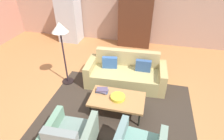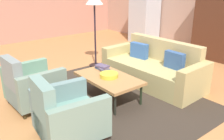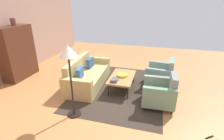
{
  "view_description": "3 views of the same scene",
  "coord_description": "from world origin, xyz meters",
  "px_view_note": "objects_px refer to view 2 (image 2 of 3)",
  "views": [
    {
      "loc": [
        0.98,
        -3.34,
        3.12
      ],
      "look_at": [
        0.15,
        0.16,
        0.77
      ],
      "focal_mm": 29.42,
      "sensor_mm": 36.0,
      "label": 1
    },
    {
      "loc": [
        3.53,
        -2.79,
        2.0
      ],
      "look_at": [
        0.41,
        -0.31,
        0.53
      ],
      "focal_mm": 39.31,
      "sensor_mm": 36.0,
      "label": 2
    },
    {
      "loc": [
        -4.2,
        -1.34,
        2.58
      ],
      "look_at": [
        0.47,
        -0.04,
        0.56
      ],
      "focal_mm": 27.08,
      "sensor_mm": 36.0,
      "label": 3
    }
  ],
  "objects_px": {
    "couch": "(154,69)",
    "fruit_bowl": "(109,75)",
    "armchair_left": "(31,86)",
    "floor_lamp": "(94,6)",
    "coffee_table": "(108,79)",
    "book_stack": "(102,67)",
    "armchair_right": "(65,116)",
    "refrigerator": "(144,14)",
    "cabinet": "(219,25)"
  },
  "relations": [
    {
      "from": "book_stack",
      "to": "floor_lamp",
      "type": "bearing_deg",
      "value": 150.58
    },
    {
      "from": "armchair_left",
      "to": "book_stack",
      "type": "relative_size",
      "value": 3.09
    },
    {
      "from": "refrigerator",
      "to": "cabinet",
      "type": "bearing_deg",
      "value": 2.33
    },
    {
      "from": "book_stack",
      "to": "refrigerator",
      "type": "relative_size",
      "value": 0.15
    },
    {
      "from": "couch",
      "to": "fruit_bowl",
      "type": "height_order",
      "value": "couch"
    },
    {
      "from": "couch",
      "to": "cabinet",
      "type": "distance_m",
      "value": 2.56
    },
    {
      "from": "floor_lamp",
      "to": "couch",
      "type": "bearing_deg",
      "value": 12.78
    },
    {
      "from": "armchair_right",
      "to": "book_stack",
      "type": "relative_size",
      "value": 3.09
    },
    {
      "from": "fruit_bowl",
      "to": "refrigerator",
      "type": "height_order",
      "value": "refrigerator"
    },
    {
      "from": "armchair_left",
      "to": "floor_lamp",
      "type": "distance_m",
      "value": 2.48
    },
    {
      "from": "armchair_left",
      "to": "refrigerator",
      "type": "relative_size",
      "value": 0.48
    },
    {
      "from": "fruit_bowl",
      "to": "floor_lamp",
      "type": "height_order",
      "value": "floor_lamp"
    },
    {
      "from": "armchair_left",
      "to": "refrigerator",
      "type": "xyz_separation_m",
      "value": [
        -2.07,
        4.73,
        0.58
      ]
    },
    {
      "from": "armchair_left",
      "to": "cabinet",
      "type": "xyz_separation_m",
      "value": [
        0.5,
        4.84,
        0.56
      ]
    },
    {
      "from": "coffee_table",
      "to": "fruit_bowl",
      "type": "distance_m",
      "value": 0.07
    },
    {
      "from": "cabinet",
      "to": "book_stack",
      "type": "bearing_deg",
      "value": -94.49
    },
    {
      "from": "book_stack",
      "to": "cabinet",
      "type": "distance_m",
      "value": 3.57
    },
    {
      "from": "armchair_right",
      "to": "cabinet",
      "type": "distance_m",
      "value": 4.92
    },
    {
      "from": "book_stack",
      "to": "cabinet",
      "type": "xyz_separation_m",
      "value": [
        0.28,
        3.53,
        0.45
      ]
    },
    {
      "from": "cabinet",
      "to": "armchair_right",
      "type": "bearing_deg",
      "value": -81.82
    },
    {
      "from": "couch",
      "to": "armchair_left",
      "type": "xyz_separation_m",
      "value": [
        -0.59,
        -2.35,
        0.06
      ]
    },
    {
      "from": "coffee_table",
      "to": "book_stack",
      "type": "distance_m",
      "value": 0.41
    },
    {
      "from": "coffee_table",
      "to": "armchair_right",
      "type": "bearing_deg",
      "value": -63.02
    },
    {
      "from": "armchair_left",
      "to": "fruit_bowl",
      "type": "xyz_separation_m",
      "value": [
        0.61,
        1.17,
        0.11
      ]
    },
    {
      "from": "couch",
      "to": "floor_lamp",
      "type": "xyz_separation_m",
      "value": [
        -1.58,
        -0.36,
        1.16
      ]
    },
    {
      "from": "refrigerator",
      "to": "floor_lamp",
      "type": "bearing_deg",
      "value": -68.42
    },
    {
      "from": "coffee_table",
      "to": "fruit_bowl",
      "type": "xyz_separation_m",
      "value": [
        0.02,
        -0.0,
        0.07
      ]
    },
    {
      "from": "coffee_table",
      "to": "cabinet",
      "type": "relative_size",
      "value": 0.67
    },
    {
      "from": "armchair_left",
      "to": "armchair_right",
      "type": "relative_size",
      "value": 1.0
    },
    {
      "from": "cabinet",
      "to": "floor_lamp",
      "type": "distance_m",
      "value": 3.25
    },
    {
      "from": "couch",
      "to": "fruit_bowl",
      "type": "distance_m",
      "value": 1.2
    },
    {
      "from": "book_stack",
      "to": "fruit_bowl",
      "type": "bearing_deg",
      "value": -20.11
    },
    {
      "from": "armchair_left",
      "to": "floor_lamp",
      "type": "xyz_separation_m",
      "value": [
        -0.99,
        1.99,
        1.1
      ]
    },
    {
      "from": "armchair_right",
      "to": "cabinet",
      "type": "bearing_deg",
      "value": 103.7
    },
    {
      "from": "refrigerator",
      "to": "floor_lamp",
      "type": "distance_m",
      "value": 2.99
    },
    {
      "from": "couch",
      "to": "refrigerator",
      "type": "bearing_deg",
      "value": -44.44
    },
    {
      "from": "cabinet",
      "to": "floor_lamp",
      "type": "bearing_deg",
      "value": -117.6
    },
    {
      "from": "floor_lamp",
      "to": "refrigerator",
      "type": "bearing_deg",
      "value": 111.58
    },
    {
      "from": "couch",
      "to": "book_stack",
      "type": "height_order",
      "value": "couch"
    },
    {
      "from": "armchair_left",
      "to": "refrigerator",
      "type": "distance_m",
      "value": 5.2
    },
    {
      "from": "couch",
      "to": "book_stack",
      "type": "relative_size",
      "value": 7.51
    },
    {
      "from": "fruit_bowl",
      "to": "refrigerator",
      "type": "distance_m",
      "value": 4.49
    },
    {
      "from": "armchair_right",
      "to": "refrigerator",
      "type": "distance_m",
      "value": 5.78
    },
    {
      "from": "coffee_table",
      "to": "cabinet",
      "type": "bearing_deg",
      "value": 91.58
    },
    {
      "from": "armchair_left",
      "to": "refrigerator",
      "type": "height_order",
      "value": "refrigerator"
    },
    {
      "from": "armchair_right",
      "to": "couch",
      "type": "bearing_deg",
      "value": 109.78
    },
    {
      "from": "armchair_right",
      "to": "fruit_bowl",
      "type": "relative_size",
      "value": 2.76
    },
    {
      "from": "refrigerator",
      "to": "floor_lamp",
      "type": "relative_size",
      "value": 1.08
    },
    {
      "from": "armchair_left",
      "to": "cabinet",
      "type": "distance_m",
      "value": 4.89
    },
    {
      "from": "armchair_right",
      "to": "fruit_bowl",
      "type": "xyz_separation_m",
      "value": [
        -0.58,
        1.17,
        0.11
      ]
    }
  ]
}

